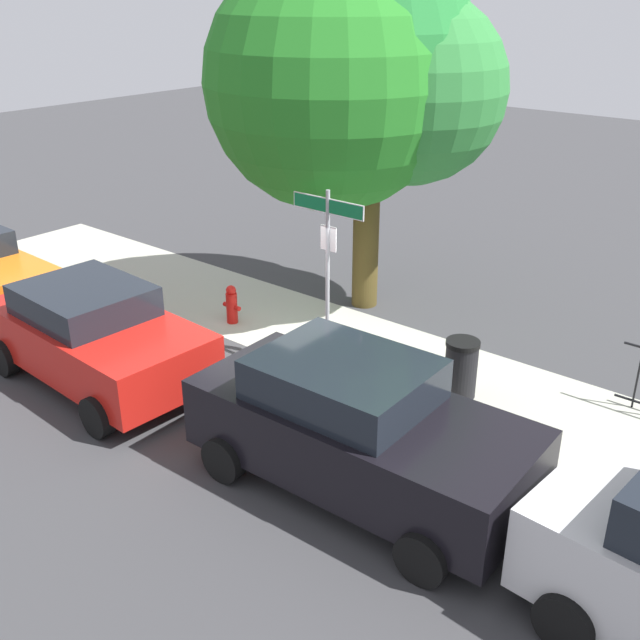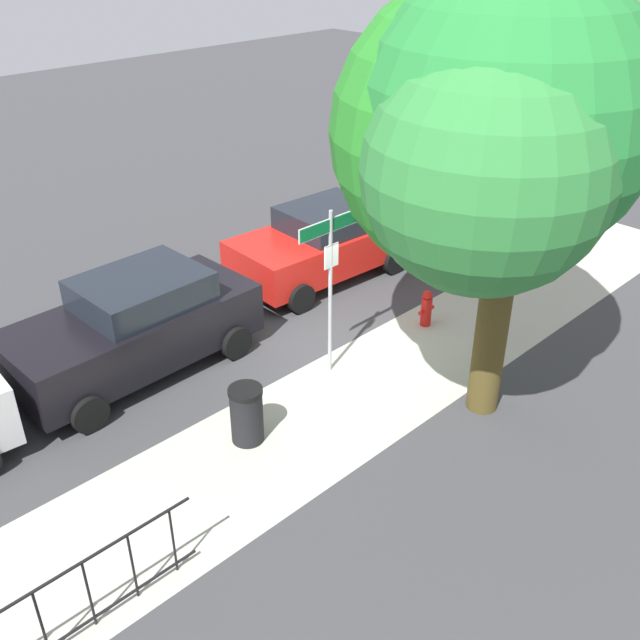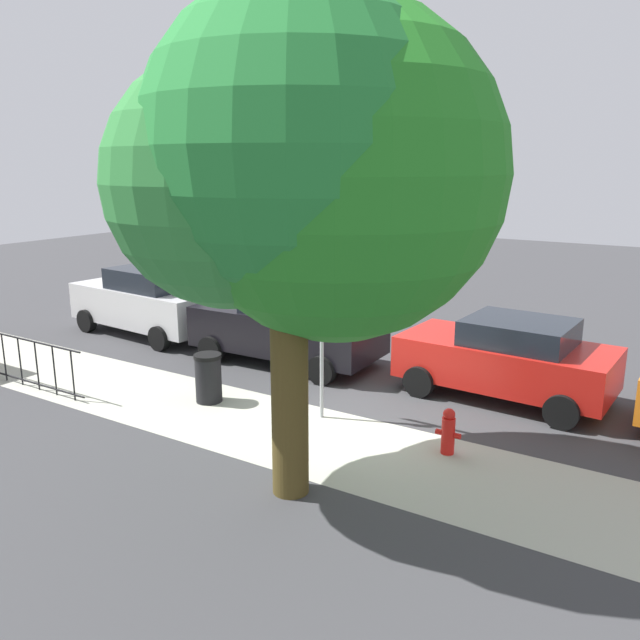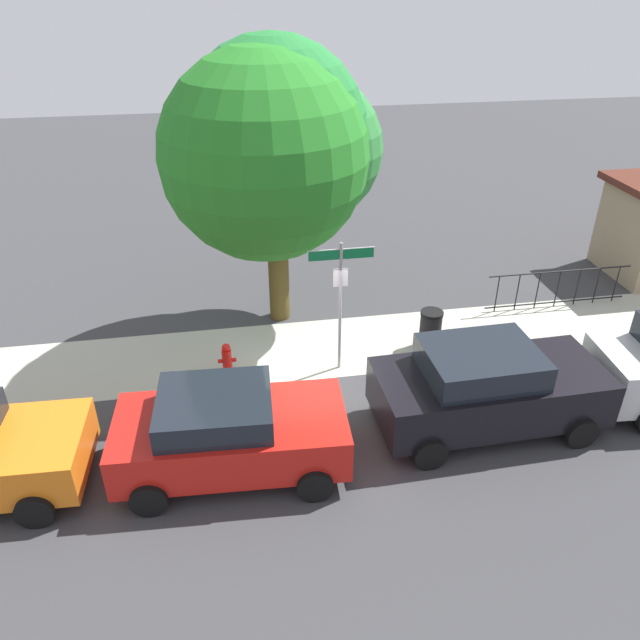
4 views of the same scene
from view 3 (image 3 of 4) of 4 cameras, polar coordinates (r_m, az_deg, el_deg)
The scene contains 10 objects.
ground_plane at distance 12.16m, azimuth 3.44°, elevation -8.57°, with size 60.00×60.00×0.00m, color #38383A.
sidewalk_strip at distance 12.22m, azimuth -7.91°, elevation -8.57°, with size 24.00×2.60×0.00m, color #A9A999.
street_sign at distance 11.44m, azimuth 0.16°, elevation 1.58°, with size 1.43×0.07×3.12m.
shade_tree at distance 8.76m, azimuth -0.78°, elevation 13.22°, with size 5.18×4.93×6.95m.
car_red at distance 13.34m, azimuth 16.40°, elevation -3.21°, with size 4.24×2.33×1.65m.
car_black at distance 15.07m, azimuth -2.83°, elevation -0.42°, with size 4.54×2.25×1.81m.
car_silver at distance 18.17m, azimuth -15.16°, elevation 1.66°, with size 4.68×2.27×1.87m.
iron_fence at distance 15.01m, azimuth -25.23°, elevation -3.24°, with size 4.04×0.04×1.07m.
fire_hydrant at distance 10.76m, azimuth 11.39°, elevation -9.73°, with size 0.42×0.22×0.78m.
trash_bin at distance 12.89m, azimuth -9.94°, elevation -5.11°, with size 0.55×0.55×0.98m.
Camera 3 is at (-5.34, 9.89, 4.65)m, focal length 35.81 mm.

